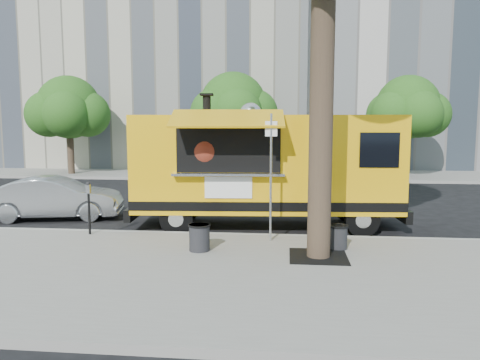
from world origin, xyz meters
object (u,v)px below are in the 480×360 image
(parking_meter, at_px, (89,202))
(trash_bin_right, at_px, (199,237))
(far_tree_a, at_px, (69,108))
(food_truck, at_px, (265,166))
(sedan, at_px, (55,198))
(far_tree_c, at_px, (408,108))
(trash_bin_left, at_px, (338,236))
(far_tree_b, at_px, (233,106))
(sign_post, at_px, (271,170))

(parking_meter, height_order, trash_bin_right, parking_meter)
(far_tree_a, height_order, food_truck, far_tree_a)
(far_tree_a, xyz_separation_m, sedan, (4.88, -11.26, -3.12))
(parking_meter, relative_size, trash_bin_right, 2.28)
(far_tree_c, xyz_separation_m, sedan, (-13.12, -11.36, -3.07))
(food_truck, bearing_deg, trash_bin_left, -60.80)
(far_tree_a, distance_m, sedan, 12.67)
(trash_bin_right, bearing_deg, food_truck, 68.01)
(far_tree_a, height_order, trash_bin_left, far_tree_a)
(far_tree_b, xyz_separation_m, food_truck, (2.31, -12.13, -2.09))
(parking_meter, bearing_deg, far_tree_b, 81.90)
(sedan, bearing_deg, parking_meter, -150.43)
(sign_post, distance_m, sedan, 7.25)
(food_truck, relative_size, trash_bin_left, 14.27)
(sign_post, relative_size, parking_meter, 2.25)
(far_tree_a, xyz_separation_m, food_truck, (11.31, -11.73, -2.03))
(parking_meter, xyz_separation_m, food_truck, (4.31, 1.92, 0.77))
(far_tree_c, distance_m, food_truck, 13.74)
(far_tree_b, relative_size, trash_bin_right, 9.38)
(sedan, height_order, trash_bin_left, sedan)
(far_tree_c, relative_size, trash_bin_right, 8.88)
(far_tree_b, height_order, trash_bin_right, far_tree_b)
(far_tree_b, xyz_separation_m, sedan, (-4.12, -11.66, -3.18))
(far_tree_a, relative_size, sign_post, 1.79)
(far_tree_b, xyz_separation_m, trash_bin_left, (4.07, -14.82, -3.39))
(parking_meter, bearing_deg, trash_bin_left, -7.24)
(far_tree_a, relative_size, trash_bin_left, 10.00)
(sedan, bearing_deg, far_tree_a, 11.36)
(far_tree_a, bearing_deg, far_tree_b, 2.54)
(far_tree_a, bearing_deg, sign_post, -50.17)
(trash_bin_left, bearing_deg, far_tree_a, 132.19)
(sedan, distance_m, trash_bin_left, 8.78)
(trash_bin_right, bearing_deg, trash_bin_left, 8.63)
(food_truck, height_order, sedan, food_truck)
(sedan, bearing_deg, sign_post, -123.25)
(food_truck, bearing_deg, far_tree_c, 56.46)
(far_tree_a, xyz_separation_m, far_tree_b, (9.00, 0.40, 0.06))
(far_tree_a, relative_size, parking_meter, 4.01)
(sign_post, relative_size, sedan, 0.76)
(far_tree_a, distance_m, trash_bin_right, 18.25)
(far_tree_c, bearing_deg, far_tree_b, 178.09)
(food_truck, relative_size, sedan, 1.93)
(trash_bin_right, bearing_deg, sedan, 144.96)
(sign_post, relative_size, food_truck, 0.39)
(trash_bin_right, bearing_deg, far_tree_a, 124.00)
(far_tree_c, height_order, food_truck, far_tree_c)
(far_tree_a, height_order, sedan, far_tree_a)
(trash_bin_left, distance_m, trash_bin_right, 3.07)
(far_tree_a, distance_m, far_tree_c, 18.00)
(far_tree_c, xyz_separation_m, trash_bin_left, (-4.93, -14.52, -3.28))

